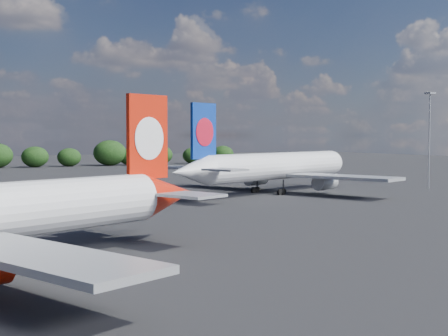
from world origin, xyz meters
name	(u,v)px	position (x,y,z in m)	size (l,w,h in m)	color
china_southern_airliner	(271,167)	(52.56, 62.26, 4.92)	(47.76, 45.94, 16.15)	white
floodlight_mast_near	(430,125)	(86.80, 56.35, 12.93)	(1.60, 1.60, 19.59)	#919399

